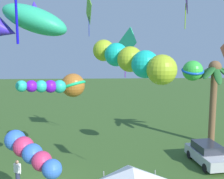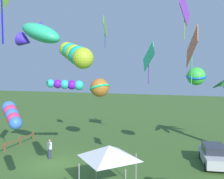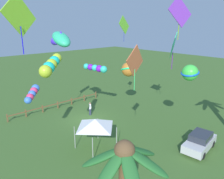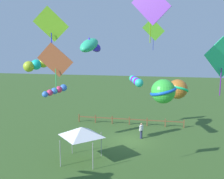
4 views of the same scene
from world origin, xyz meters
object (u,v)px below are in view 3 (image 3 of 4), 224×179
(kite_diamond_1, at_px, (135,62))
(kite_diamond_3, at_px, (19,16))
(kite_tube_6, at_px, (51,65))
(parked_car_0, at_px, (200,142))
(festival_tent, at_px, (95,123))
(kite_diamond_8, at_px, (180,12))
(kite_tube_0, at_px, (32,93))
(kite_fish_4, at_px, (61,39))
(kite_ball_2, at_px, (129,69))
(kite_tube_9, at_px, (96,68))
(spectator_0, at_px, (90,109))
(kite_diamond_7, at_px, (173,46))
(kite_ball_5, at_px, (190,73))
(kite_diamond_10, at_px, (124,25))

(kite_diamond_1, bearing_deg, kite_diamond_3, -64.48)
(kite_tube_6, bearing_deg, parked_car_0, 146.76)
(festival_tent, bearing_deg, kite_diamond_8, 145.07)
(kite_tube_0, distance_m, kite_fish_4, 5.34)
(kite_diamond_3, height_order, kite_fish_4, kite_diamond_3)
(kite_ball_2, distance_m, kite_tube_9, 3.93)
(spectator_0, relative_size, kite_tube_0, 0.80)
(kite_fish_4, distance_m, kite_diamond_8, 10.28)
(kite_ball_2, bearing_deg, kite_diamond_1, 45.59)
(kite_fish_4, distance_m, kite_tube_6, 5.01)
(kite_ball_2, relative_size, kite_diamond_7, 0.63)
(parked_car_0, distance_m, kite_tube_0, 14.92)
(parked_car_0, distance_m, kite_tube_9, 12.37)
(kite_tube_9, bearing_deg, festival_tent, 50.58)
(spectator_0, xyz_separation_m, kite_tube_6, (7.59, 5.96, 7.03))
(kite_ball_5, bearing_deg, kite_ball_2, -97.64)
(kite_ball_5, distance_m, kite_tube_6, 11.16)
(festival_tent, bearing_deg, kite_tube_6, -7.48)
(kite_tube_6, xyz_separation_m, kite_diamond_10, (-8.82, -1.62, 2.63))
(kite_diamond_3, bearing_deg, spectator_0, -161.95)
(spectator_0, relative_size, kite_tube_6, 0.63)
(kite_tube_0, height_order, kite_diamond_8, kite_diamond_8)
(kite_diamond_7, bearing_deg, spectator_0, -49.79)
(kite_diamond_1, xyz_separation_m, kite_ball_5, (-6.46, 0.35, -1.60))
(kite_tube_0, bearing_deg, kite_ball_5, 140.21)
(kite_diamond_3, relative_size, kite_fish_4, 1.35)
(kite_tube_9, bearing_deg, kite_diamond_1, 66.79)
(festival_tent, xyz_separation_m, kite_diamond_3, (3.98, -3.75, 8.68))
(parked_car_0, xyz_separation_m, kite_diamond_8, (1.15, -2.31, 10.70))
(spectator_0, bearing_deg, kite_diamond_3, 18.05)
(festival_tent, bearing_deg, kite_diamond_3, -43.32)
(kite_ball_5, relative_size, kite_tube_6, 0.60)
(parked_car_0, xyz_separation_m, kite_diamond_3, (10.67, -9.93, 10.40))
(parked_car_0, xyz_separation_m, kite_fish_4, (7.13, -10.38, 8.52))
(kite_diamond_10, bearing_deg, kite_fish_4, -20.10)
(kite_diamond_10, bearing_deg, kite_diamond_3, -10.20)
(kite_diamond_3, xyz_separation_m, kite_diamond_10, (-9.38, 1.69, -0.68))
(kite_diamond_1, height_order, kite_ball_2, kite_diamond_1)
(kite_tube_9, bearing_deg, kite_ball_2, 160.28)
(kite_tube_0, bearing_deg, kite_diamond_7, 162.93)
(kite_tube_0, xyz_separation_m, kite_ball_2, (-11.15, 0.34, 0.55))
(kite_ball_2, bearing_deg, parked_car_0, 85.35)
(kite_diamond_1, distance_m, kite_tube_6, 5.92)
(kite_diamond_1, bearing_deg, kite_tube_0, -65.83)
(kite_tube_6, bearing_deg, kite_ball_2, -165.39)
(kite_diamond_1, distance_m, kite_diamond_7, 10.87)
(kite_ball_2, distance_m, kite_diamond_7, 5.44)
(kite_diamond_3, relative_size, kite_diamond_8, 1.35)
(kite_ball_5, bearing_deg, kite_diamond_10, -81.78)
(kite_ball_2, bearing_deg, kite_tube_0, -1.76)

